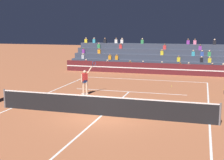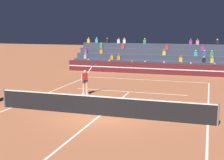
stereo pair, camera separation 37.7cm
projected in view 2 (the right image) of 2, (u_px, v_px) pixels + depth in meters
The scene contains 7 objects.
ground_plane at pixel (100, 116), 16.60m from camera, with size 120.00×120.00×0.00m, color #AD603D.
court_lines at pixel (100, 115), 16.60m from camera, with size 11.10×23.90×0.01m.
tennis_net at pixel (100, 106), 16.51m from camera, with size 12.00×0.10×1.10m.
sponsor_banner_wall at pixel (152, 68), 31.14m from camera, with size 18.00×0.26×1.10m.
bleacher_stand at pixel (158, 60), 34.64m from camera, with size 18.57×4.75×3.38m.
tennis_player at pixel (85, 81), 21.61m from camera, with size 0.85×1.05×2.36m.
tennis_ball at pixel (173, 86), 24.56m from camera, with size 0.07×0.07×0.07m, color #C6DB33.
Camera 2 is at (5.39, -15.12, 4.67)m, focal length 50.00 mm.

